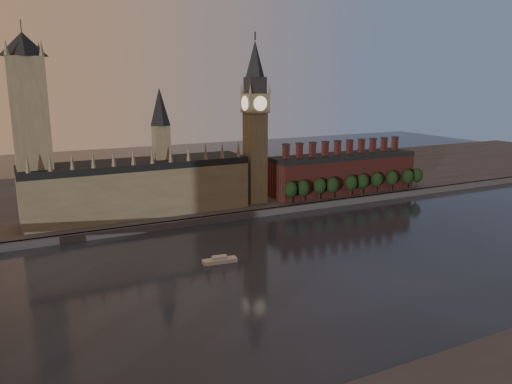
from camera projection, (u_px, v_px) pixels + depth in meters
ground at (344, 264)px, 228.21m from camera, size 900.00×900.00×0.00m
north_bank at (204, 187)px, 382.65m from camera, size 900.00×182.00×4.00m
palace_of_westminster at (139, 185)px, 294.98m from camera, size 130.00×30.30×74.00m
victoria_tower at (31, 125)px, 262.28m from camera, size 24.00×24.00×108.00m
big_ben at (255, 121)px, 315.83m from camera, size 15.00×15.00×107.00m
chimney_block at (343, 172)px, 355.31m from camera, size 110.00×25.00×37.00m
embankment_tree_0 at (291, 190)px, 319.75m from camera, size 8.60×8.60×14.88m
embankment_tree_1 at (303, 188)px, 323.97m from camera, size 8.60×8.60×14.88m
embankment_tree_2 at (320, 186)px, 330.62m from camera, size 8.60×8.60×14.88m
embankment_tree_3 at (333, 185)px, 333.28m from camera, size 8.60×8.60×14.88m
embankment_tree_4 at (351, 183)px, 340.46m from camera, size 8.60×8.60×14.88m
embankment_tree_5 at (362, 181)px, 345.26m from camera, size 8.60×8.60×14.88m
embankment_tree_6 at (377, 180)px, 351.47m from camera, size 8.60×8.60×14.88m
embankment_tree_7 at (392, 178)px, 357.10m from camera, size 8.60×8.60×14.88m
embankment_tree_8 at (408, 177)px, 362.29m from camera, size 8.60×8.60×14.88m
embankment_tree_9 at (417, 175)px, 367.67m from camera, size 8.60×8.60×14.88m
river_boat at (220, 260)px, 229.37m from camera, size 16.41×6.33×3.20m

